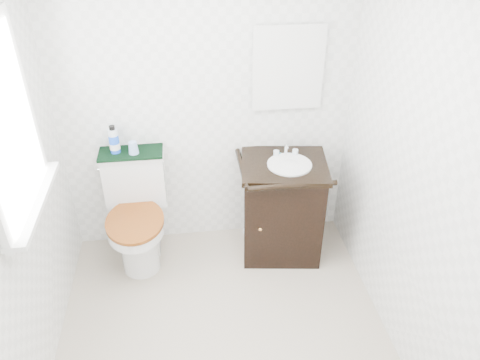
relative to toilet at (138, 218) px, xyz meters
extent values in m
plane|color=beige|center=(0.58, -0.96, -0.38)|extent=(2.40, 2.40, 0.00)
plane|color=white|center=(0.58, 0.24, 0.82)|extent=(2.40, 0.00, 2.40)
plane|color=white|center=(-0.52, -0.96, 0.82)|extent=(0.00, 2.40, 2.40)
plane|color=white|center=(1.68, -0.96, 0.82)|extent=(0.00, 2.40, 2.40)
cube|color=white|center=(-0.49, -0.71, 1.17)|extent=(0.02, 0.70, 0.90)
cube|color=silver|center=(1.17, 0.21, 1.07)|extent=(0.50, 0.02, 0.60)
cylinder|color=silver|center=(0.00, -0.14, -0.17)|extent=(0.28, 0.28, 0.44)
cube|color=silver|center=(0.00, 0.11, -0.17)|extent=(0.28, 0.28, 0.44)
cube|color=silver|center=(0.00, 0.13, 0.26)|extent=(0.46, 0.18, 0.41)
cube|color=silver|center=(0.00, 0.13, 0.48)|extent=(0.48, 0.20, 0.03)
cylinder|color=silver|center=(0.00, -0.18, 0.05)|extent=(0.41, 0.41, 0.08)
cylinder|color=brown|center=(0.00, -0.18, 0.11)|extent=(0.44, 0.44, 0.02)
cube|color=black|center=(1.12, -0.06, 0.01)|extent=(0.66, 0.58, 0.78)
cube|color=black|center=(1.12, -0.06, 0.42)|extent=(0.70, 0.62, 0.04)
cylinder|color=silver|center=(1.15, -0.09, 0.44)|extent=(0.33, 0.33, 0.01)
ellipsoid|color=silver|center=(1.15, -0.09, 0.39)|extent=(0.28, 0.28, 0.14)
cylinder|color=silver|center=(1.15, 0.05, 0.49)|extent=(0.02, 0.02, 0.10)
cube|color=white|center=(0.91, -0.16, -0.26)|extent=(0.17, 0.14, 0.24)
cube|color=white|center=(0.91, -0.16, -0.13)|extent=(0.19, 0.16, 0.03)
cube|color=black|center=(0.00, 0.13, 0.51)|extent=(0.47, 0.22, 0.02)
cylinder|color=blue|center=(-0.11, 0.13, 0.59)|extent=(0.07, 0.07, 0.14)
cylinder|color=silver|center=(-0.11, 0.13, 0.68)|extent=(0.07, 0.07, 0.05)
cylinder|color=black|center=(-0.11, 0.13, 0.71)|extent=(0.04, 0.04, 0.03)
cone|color=#85AAD9|center=(0.03, 0.10, 0.56)|extent=(0.07, 0.07, 0.09)
ellipsoid|color=#176272|center=(1.10, 0.08, 0.45)|extent=(0.06, 0.04, 0.02)
camera|label=1|loc=(0.41, -2.96, 2.21)|focal=35.00mm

